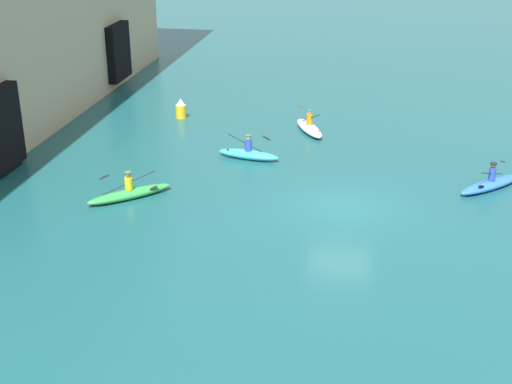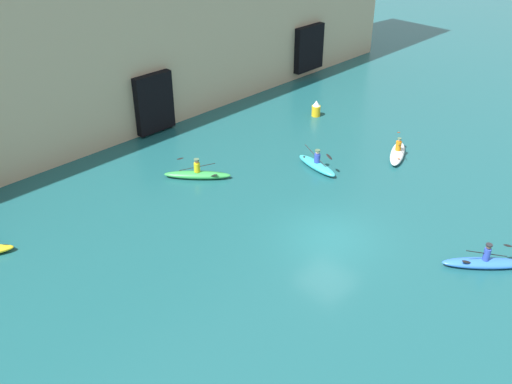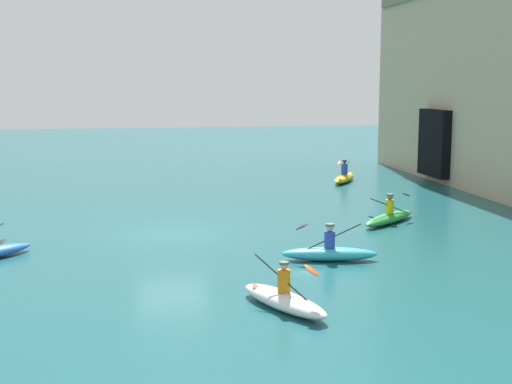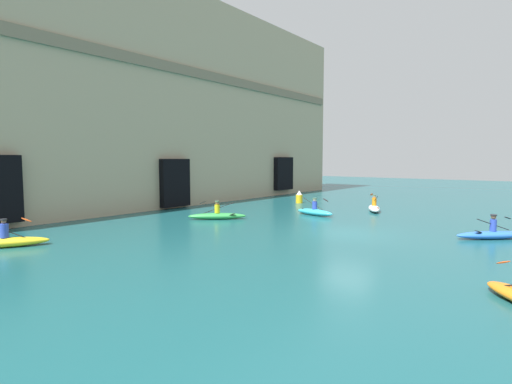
{
  "view_description": "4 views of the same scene",
  "coord_description": "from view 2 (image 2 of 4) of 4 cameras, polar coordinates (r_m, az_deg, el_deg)",
  "views": [
    {
      "loc": [
        -25.31,
        -0.99,
        11.31
      ],
      "look_at": [
        -1.18,
        3.17,
        0.89
      ],
      "focal_mm": 50.0,
      "sensor_mm": 36.0,
      "label": 1
    },
    {
      "loc": [
        -17.19,
        -12.34,
        14.78
      ],
      "look_at": [
        -1.32,
        3.3,
        1.56
      ],
      "focal_mm": 40.0,
      "sensor_mm": 36.0,
      "label": 2
    },
    {
      "loc": [
        24.97,
        -1.24,
        5.37
      ],
      "look_at": [
        0.72,
        2.94,
        1.55
      ],
      "focal_mm": 50.0,
      "sensor_mm": 36.0,
      "label": 3
    },
    {
      "loc": [
        -18.26,
        -8.5,
        3.69
      ],
      "look_at": [
        -1.38,
        4.72,
        1.92
      ],
      "focal_mm": 28.0,
      "sensor_mm": 36.0,
      "label": 4
    }
  ],
  "objects": [
    {
      "name": "ground_plane",
      "position": [
        25.81,
        7.32,
        -4.53
      ],
      "size": [
        120.0,
        120.0,
        0.0
      ],
      "primitive_type": "plane",
      "color": "#195156"
    },
    {
      "name": "kayak_cyan",
      "position": [
        31.17,
        6.1,
        2.73
      ],
      "size": [
        1.21,
        2.97,
        1.18
      ],
      "rotation": [
        0.0,
        0.0,
        1.38
      ],
      "color": "#33B2C6",
      "rests_on": "ground"
    },
    {
      "name": "kayak_white",
      "position": [
        33.26,
        13.96,
        3.82
      ],
      "size": [
        3.06,
        1.99,
        1.24
      ],
      "rotation": [
        0.0,
        0.0,
        3.59
      ],
      "color": "white",
      "rests_on": "ground"
    },
    {
      "name": "kayak_green",
      "position": [
        30.25,
        -5.88,
        1.78
      ],
      "size": [
        2.87,
        3.07,
        1.14
      ],
      "rotation": [
        0.0,
        0.0,
        2.31
      ],
      "color": "green",
      "rests_on": "ground"
    },
    {
      "name": "kayak_blue",
      "position": [
        25.61,
        21.91,
        -6.54
      ],
      "size": [
        2.92,
        3.04,
        1.14
      ],
      "rotation": [
        0.0,
        0.0,
        2.33
      ],
      "color": "blue",
      "rests_on": "ground"
    },
    {
      "name": "marker_buoy",
      "position": [
        37.73,
        6.03,
        8.27
      ],
      "size": [
        0.56,
        0.56,
        1.07
      ],
      "color": "yellow",
      "rests_on": "ground"
    }
  ]
}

